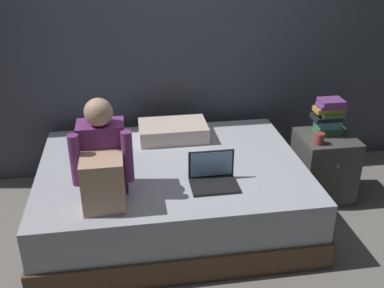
{
  "coord_description": "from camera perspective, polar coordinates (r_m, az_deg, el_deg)",
  "views": [
    {
      "loc": [
        -0.5,
        -2.62,
        2.09
      ],
      "look_at": [
        -0.08,
        0.1,
        0.75
      ],
      "focal_mm": 41.65,
      "sensor_mm": 36.0,
      "label": 1
    }
  ],
  "objects": [
    {
      "name": "ground_plane",
      "position": [
        3.39,
        1.56,
        -12.06
      ],
      "size": [
        8.0,
        8.0,
        0.0
      ],
      "primitive_type": "plane",
      "color": "gray"
    },
    {
      "name": "wall_back",
      "position": [
        3.93,
        -1.45,
        15.12
      ],
      "size": [
        5.6,
        0.1,
        2.7
      ],
      "primitive_type": "cube",
      "color": "#424751",
      "rests_on": "ground_plane"
    },
    {
      "name": "bed",
      "position": [
        3.47,
        -2.56,
        -6.16
      ],
      "size": [
        2.0,
        1.5,
        0.5
      ],
      "color": "brown",
      "rests_on": "ground_plane"
    },
    {
      "name": "nightstand",
      "position": [
        3.91,
        16.48,
        -2.76
      ],
      "size": [
        0.44,
        0.46,
        0.56
      ],
      "color": "#474442",
      "rests_on": "ground_plane"
    },
    {
      "name": "person_sitting",
      "position": [
        2.89,
        -11.37,
        -2.23
      ],
      "size": [
        0.39,
        0.44,
        0.66
      ],
      "color": "#75337A",
      "rests_on": "bed"
    },
    {
      "name": "laptop",
      "position": [
        3.06,
        2.69,
        -4.21
      ],
      "size": [
        0.32,
        0.23,
        0.22
      ],
      "color": "black",
      "rests_on": "bed"
    },
    {
      "name": "pillow",
      "position": [
        3.72,
        -2.45,
        1.7
      ],
      "size": [
        0.56,
        0.36,
        0.13
      ],
      "primitive_type": "cube",
      "color": "beige",
      "rests_on": "bed"
    },
    {
      "name": "book_stack",
      "position": [
        3.77,
        17.09,
        3.35
      ],
      "size": [
        0.25,
        0.17,
        0.3
      ],
      "color": "#387042",
      "rests_on": "nightstand"
    },
    {
      "name": "mug",
      "position": [
        3.62,
        16.0,
        0.67
      ],
      "size": [
        0.08,
        0.08,
        0.09
      ],
      "primitive_type": "cylinder",
      "color": "#933833",
      "rests_on": "nightstand"
    }
  ]
}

